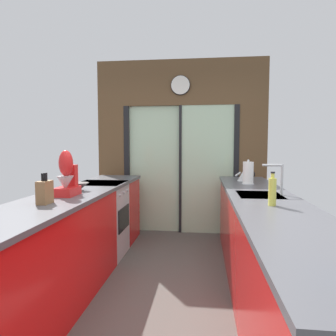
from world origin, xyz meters
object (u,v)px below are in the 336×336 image
(oven_range, at_px, (101,219))
(soap_bottle_far, at_px, (272,191))
(paper_towel_roll, at_px, (248,173))
(mixing_bowl_far, at_px, (80,187))
(knife_block, at_px, (45,192))
(stand_mixer, at_px, (67,178))
(kettle, at_px, (244,175))

(oven_range, bearing_deg, soap_bottle_far, -34.34)
(oven_range, relative_size, paper_towel_roll, 3.10)
(soap_bottle_far, height_order, paper_towel_roll, paper_towel_roll)
(oven_range, relative_size, mixing_bowl_far, 5.09)
(knife_block, height_order, stand_mixer, stand_mixer)
(stand_mixer, bearing_deg, knife_block, -90.00)
(mixing_bowl_far, xyz_separation_m, paper_towel_roll, (1.78, 0.74, 0.09))
(oven_range, height_order, kettle, kettle)
(oven_range, xyz_separation_m, soap_bottle_far, (1.80, -1.23, 0.58))
(kettle, bearing_deg, mixing_bowl_far, -148.76)
(mixing_bowl_far, height_order, kettle, kettle)
(oven_range, height_order, knife_block, knife_block)
(soap_bottle_far, bearing_deg, knife_block, -175.64)
(mixing_bowl_far, relative_size, soap_bottle_far, 0.69)
(stand_mixer, relative_size, kettle, 1.64)
(kettle, bearing_deg, knife_block, -135.26)
(oven_range, bearing_deg, paper_towel_roll, 2.03)
(oven_range, bearing_deg, kettle, 12.57)
(mixing_bowl_far, bearing_deg, knife_block, -90.00)
(mixing_bowl_far, distance_m, soap_bottle_far, 1.86)
(mixing_bowl_far, distance_m, kettle, 2.08)
(mixing_bowl_far, height_order, paper_towel_roll, paper_towel_roll)
(mixing_bowl_far, bearing_deg, oven_range, 91.55)
(knife_block, bearing_deg, stand_mixer, 90.00)
(oven_range, xyz_separation_m, kettle, (1.80, 0.40, 0.55))
(kettle, relative_size, soap_bottle_far, 0.98)
(soap_bottle_far, bearing_deg, paper_towel_roll, 90.00)
(stand_mixer, distance_m, paper_towel_roll, 2.06)
(paper_towel_roll, bearing_deg, soap_bottle_far, -90.00)
(mixing_bowl_far, xyz_separation_m, soap_bottle_far, (1.78, -0.55, 0.07))
(oven_range, height_order, paper_towel_roll, paper_towel_roll)
(mixing_bowl_far, bearing_deg, kettle, 31.24)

